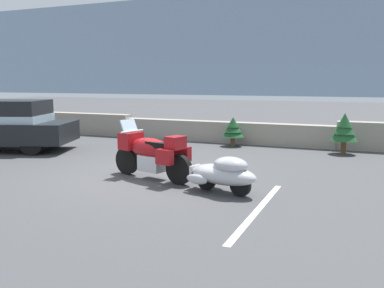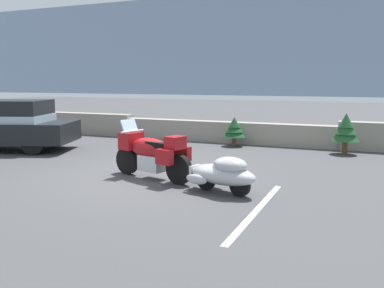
{
  "view_description": "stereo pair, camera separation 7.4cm",
  "coord_description": "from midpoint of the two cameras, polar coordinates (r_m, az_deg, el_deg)",
  "views": [
    {
      "loc": [
        4.86,
        -8.45,
        2.22
      ],
      "look_at": [
        1.33,
        -0.01,
        0.85
      ],
      "focal_mm": 39.07,
      "sensor_mm": 36.0,
      "label": 1
    },
    {
      "loc": [
        4.93,
        -8.43,
        2.22
      ],
      "look_at": [
        1.33,
        -0.01,
        0.85
      ],
      "focal_mm": 39.07,
      "sensor_mm": 36.0,
      "label": 2
    }
  ],
  "objects": [
    {
      "name": "ground_plane",
      "position": [
        10.01,
        -7.27,
        -4.38
      ],
      "size": [
        80.0,
        80.0,
        0.0
      ],
      "primitive_type": "plane",
      "color": "#424244"
    },
    {
      "name": "stone_guard_wall",
      "position": [
        15.39,
        4.63,
        1.83
      ],
      "size": [
        24.0,
        0.58,
        0.93
      ],
      "color": "gray",
      "rests_on": "ground"
    },
    {
      "name": "distant_ridgeline",
      "position": [
        104.78,
        20.36,
        11.18
      ],
      "size": [
        240.0,
        80.0,
        16.0
      ],
      "primitive_type": "cube",
      "color": "#7F93AD",
      "rests_on": "ground"
    },
    {
      "name": "touring_motorcycle",
      "position": [
        9.59,
        -5.8,
        -1.13
      ],
      "size": [
        2.26,
        1.12,
        1.33
      ],
      "color": "black",
      "rests_on": "ground"
    },
    {
      "name": "car_shaped_trailer",
      "position": [
        8.39,
        4.04,
        -3.97
      ],
      "size": [
        2.22,
        1.09,
        0.76
      ],
      "color": "black",
      "rests_on": "ground"
    },
    {
      "name": "suv_at_left_edge",
      "position": [
        14.88,
        -24.89,
        2.43
      ],
      "size": [
        5.18,
        3.45,
        1.63
      ],
      "color": "black",
      "rests_on": "ground"
    },
    {
      "name": "pine_sapling_near",
      "position": [
        13.63,
        19.94,
        2.0
      ],
      "size": [
        0.82,
        0.82,
        1.27
      ],
      "color": "brown",
      "rests_on": "ground"
    },
    {
      "name": "pine_sapling_farther",
      "position": [
        14.46,
        5.48,
        2.17
      ],
      "size": [
        0.77,
        0.77,
        1.01
      ],
      "color": "brown",
      "rests_on": "ground"
    },
    {
      "name": "parking_stripe_marker",
      "position": [
        7.48,
        8.73,
        -8.84
      ],
      "size": [
        0.12,
        3.6,
        0.01
      ],
      "primitive_type": "cube",
      "color": "silver",
      "rests_on": "ground"
    }
  ]
}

